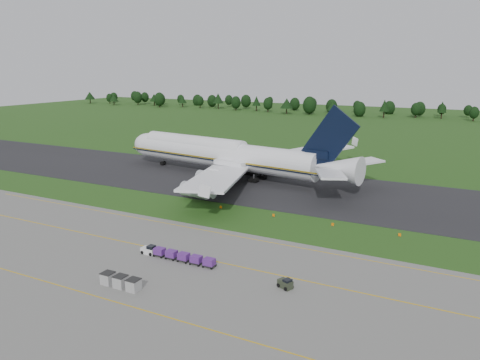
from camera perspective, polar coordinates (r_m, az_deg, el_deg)
The scene contains 10 objects.
ground at distance 99.68m, azimuth -0.64°, elevation -4.57°, with size 600.00×600.00×0.00m, color #204514.
apron at distance 73.52m, azimuth -13.42°, elevation -11.82°, with size 300.00×52.00×0.06m, color slate.
taxiway at distance 124.09m, azimuth 5.43°, elevation -0.93°, with size 300.00×40.00×0.08m, color black.
apron_markings at distance 78.41m, azimuth -10.06°, elevation -9.95°, with size 300.00×30.20×0.01m.
tree_line at distance 309.05m, azimuth 17.26°, elevation 8.44°, with size 526.87×22.79×11.76m.
aircraft at distance 135.79m, azimuth -1.72°, elevation 3.12°, with size 79.42×76.32×22.21m.
baggage_train at distance 78.94m, azimuth -7.80°, elevation -9.09°, with size 14.28×1.52×1.46m.
utility_cart at distance 69.46m, azimuth 5.53°, elevation -12.52°, with size 2.44×2.00×1.16m.
uld_row at distance 71.34m, azimuth -14.35°, elevation -11.89°, with size 6.58×1.78×1.76m.
edge_markers at distance 98.07m, azimuth 7.60°, elevation -4.84°, with size 39.35×0.30×0.60m.
Camera 1 is at (44.40, -83.60, 31.23)m, focal length 35.00 mm.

